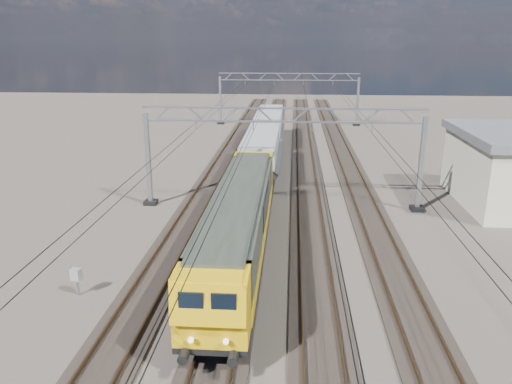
# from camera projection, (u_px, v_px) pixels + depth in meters

# --- Properties ---
(ground) EXTENTS (160.00, 160.00, 0.00)m
(ground) POSITION_uv_depth(u_px,v_px,m) (280.00, 227.00, 31.86)
(ground) COLOR #2C2521
(ground) RESTS_ON ground
(track_outer_west) EXTENTS (2.60, 140.00, 0.30)m
(track_outer_west) POSITION_uv_depth(u_px,v_px,m) (187.00, 224.00, 32.26)
(track_outer_west) COLOR black
(track_outer_west) RESTS_ON ground
(track_loco) EXTENTS (2.60, 140.00, 0.30)m
(track_loco) POSITION_uv_depth(u_px,v_px,m) (249.00, 226.00, 31.98)
(track_loco) COLOR black
(track_loco) RESTS_ON ground
(track_inner_east) EXTENTS (2.60, 140.00, 0.30)m
(track_inner_east) POSITION_uv_depth(u_px,v_px,m) (311.00, 227.00, 31.70)
(track_inner_east) COLOR black
(track_inner_east) RESTS_ON ground
(track_outer_east) EXTENTS (2.60, 140.00, 0.30)m
(track_outer_east) POSITION_uv_depth(u_px,v_px,m) (375.00, 229.00, 31.41)
(track_outer_east) COLOR black
(track_outer_east) RESTS_ON ground
(catenary_gantry_mid) EXTENTS (19.90, 0.90, 7.11)m
(catenary_gantry_mid) POSITION_uv_depth(u_px,v_px,m) (282.00, 154.00, 34.53)
(catenary_gantry_mid) COLOR #91949F
(catenary_gantry_mid) RESTS_ON ground
(catenary_gantry_far) EXTENTS (19.90, 0.90, 7.11)m
(catenary_gantry_far) POSITION_uv_depth(u_px,v_px,m) (288.00, 97.00, 68.84)
(catenary_gantry_far) COLOR #91949F
(catenary_gantry_far) RESTS_ON ground
(overhead_wires) EXTENTS (12.03, 140.00, 0.53)m
(overhead_wires) POSITION_uv_depth(u_px,v_px,m) (284.00, 119.00, 37.80)
(overhead_wires) COLOR black
(overhead_wires) RESTS_ON ground
(locomotive) EXTENTS (2.76, 21.10, 3.62)m
(locomotive) POSITION_uv_depth(u_px,v_px,m) (240.00, 220.00, 26.43)
(locomotive) COLOR black
(locomotive) RESTS_ON ground
(hopper_wagon_lead) EXTENTS (3.38, 13.00, 3.25)m
(hopper_wagon_lead) POSITION_uv_depth(u_px,v_px,m) (261.00, 151.00, 43.33)
(hopper_wagon_lead) COLOR black
(hopper_wagon_lead) RESTS_ON ground
(hopper_wagon_mid) EXTENTS (3.38, 13.00, 3.25)m
(hopper_wagon_mid) POSITION_uv_depth(u_px,v_px,m) (269.00, 124.00, 56.86)
(hopper_wagon_mid) COLOR black
(hopper_wagon_mid) RESTS_ON ground
(trackside_cabinet) EXTENTS (0.50, 0.41, 1.34)m
(trackside_cabinet) POSITION_uv_depth(u_px,v_px,m) (76.00, 275.00, 23.15)
(trackside_cabinet) COLOR #91949F
(trackside_cabinet) RESTS_ON ground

